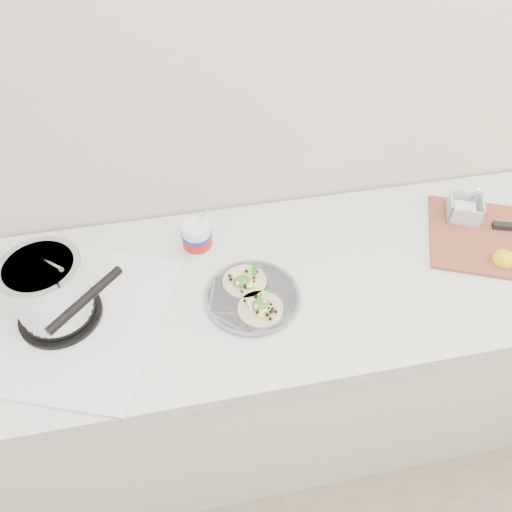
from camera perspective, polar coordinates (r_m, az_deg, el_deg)
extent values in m
cube|color=beige|center=(1.38, -4.89, 17.41)|extent=(3.50, 0.05, 2.60)
cube|color=silver|center=(1.80, -1.80, -12.60)|extent=(2.40, 0.62, 0.86)
cube|color=silver|center=(1.41, -2.08, -4.03)|extent=(2.44, 0.66, 0.04)
cube|color=silver|center=(1.42, -21.24, -6.55)|extent=(0.66, 0.64, 0.01)
cylinder|color=black|center=(1.41, -21.39, -6.22)|extent=(0.21, 0.21, 0.01)
torus|color=black|center=(1.40, -21.56, -5.83)|extent=(0.18, 0.18, 0.02)
cylinder|color=silver|center=(1.33, -22.63, -3.40)|extent=(0.18, 0.18, 0.16)
cylinder|color=slate|center=(1.37, -0.42, -4.71)|extent=(0.25, 0.25, 0.01)
cylinder|color=slate|center=(1.36, -0.43, -4.58)|extent=(0.26, 0.26, 0.00)
cylinder|color=white|center=(1.47, -6.76, 2.07)|extent=(0.08, 0.08, 0.10)
cylinder|color=red|center=(1.47, -6.75, 1.97)|extent=(0.09, 0.09, 0.04)
cylinder|color=#192D99|center=(1.45, -6.81, 2.48)|extent=(0.09, 0.09, 0.01)
cube|color=brown|center=(1.69, 26.85, 1.59)|extent=(0.55, 0.48, 0.01)
cube|color=white|center=(1.70, 22.69, 4.80)|extent=(0.07, 0.07, 0.03)
ellipsoid|color=yellow|center=(1.60, 26.53, -0.14)|extent=(0.06, 0.06, 0.05)
cube|color=black|center=(1.72, 27.16, 3.00)|extent=(0.11, 0.06, 0.02)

